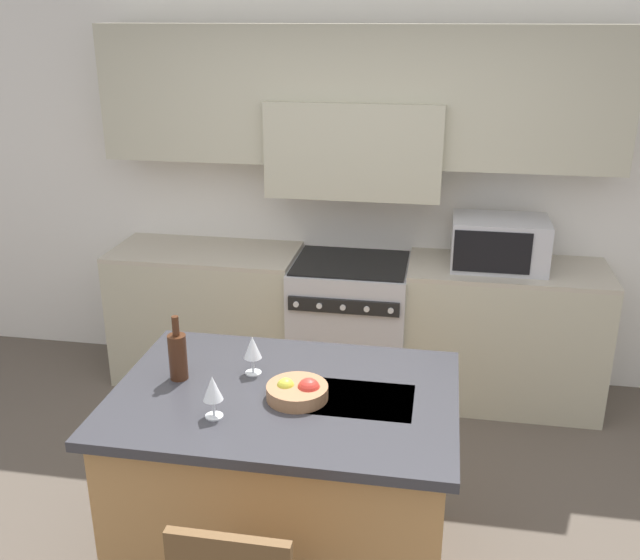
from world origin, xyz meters
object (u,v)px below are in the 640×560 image
(range_stove, at_px, (350,326))
(wine_bottle, at_px, (178,355))
(wine_glass_near, at_px, (213,389))
(microwave, at_px, (499,243))
(wine_glass_far, at_px, (253,348))
(fruit_bowl, at_px, (298,391))

(range_stove, relative_size, wine_bottle, 3.06)
(wine_bottle, bearing_deg, wine_glass_near, -48.35)
(microwave, distance_m, wine_glass_far, 2.00)
(wine_glass_far, relative_size, fruit_bowl, 0.70)
(wine_glass_near, bearing_deg, range_stove, 81.68)
(wine_glass_near, bearing_deg, wine_glass_far, 81.23)
(wine_bottle, xyz_separation_m, wine_glass_far, (0.32, 0.10, 0.01))
(wine_bottle, relative_size, wine_glass_far, 1.64)
(fruit_bowl, bearing_deg, wine_glass_near, -146.37)
(wine_glass_near, bearing_deg, microwave, 58.60)
(wine_bottle, height_order, fruit_bowl, wine_bottle)
(wine_glass_far, bearing_deg, range_stove, 81.79)
(range_stove, relative_size, microwave, 1.56)
(range_stove, height_order, wine_glass_near, wine_glass_near)
(wine_glass_far, bearing_deg, fruit_bowl, -36.79)
(range_stove, distance_m, wine_bottle, 1.88)
(range_stove, height_order, microwave, microwave)
(range_stove, xyz_separation_m, wine_glass_far, (-0.23, -1.61, 0.59))
(microwave, relative_size, wine_bottle, 1.96)
(wine_glass_far, bearing_deg, wine_glass_near, -98.77)
(wine_bottle, bearing_deg, microwave, 49.32)
(range_stove, bearing_deg, wine_bottle, -107.76)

